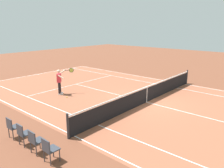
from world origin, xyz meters
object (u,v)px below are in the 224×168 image
tennis_player_near (60,80)px  spectator_chair_3 (13,126)px  tennis_ball (67,97)px  spectator_chair_0 (49,149)px  spectator_chair_2 (23,133)px  spectator_chair_1 (35,140)px  tennis_net (147,94)px

tennis_player_near → spectator_chair_3: 5.98m
tennis_player_near → tennis_ball: bearing=167.8°
spectator_chair_0 → spectator_chair_2: bearing=0.0°
tennis_ball → spectator_chair_1: 6.32m
spectator_chair_2 → tennis_ball: bearing=-53.9°
tennis_player_near → spectator_chair_1: (-5.16, 4.86, -0.41)m
spectator_chair_2 → spectator_chair_3: 0.84m
tennis_ball → spectator_chair_2: 5.79m
tennis_net → spectator_chair_2: bearing=83.1°
spectator_chair_1 → spectator_chair_2: same height
spectator_chair_1 → spectator_chair_3: (1.69, 0.00, 0.00)m
spectator_chair_2 → spectator_chair_3: (0.84, 0.00, 0.00)m
tennis_player_near → spectator_chair_0: bearing=141.0°
tennis_ball → spectator_chair_3: 5.33m
spectator_chair_3 → spectator_chair_1: bearing=180.0°
tennis_net → spectator_chair_3: size_ratio=13.30×
tennis_net → tennis_player_near: size_ratio=6.89×
tennis_net → spectator_chair_2: 7.26m
tennis_net → tennis_ball: 4.99m
tennis_player_near → spectator_chair_0: (-6.00, 4.86, -0.41)m
tennis_player_near → spectator_chair_2: bearing=131.6°
spectator_chair_1 → spectator_chair_2: 0.84m
spectator_chair_0 → tennis_net: bearing=-83.5°
tennis_player_near → tennis_net: bearing=-155.6°
tennis_player_near → spectator_chair_3: (-3.47, 4.86, -0.41)m
tennis_player_near → spectator_chair_1: size_ratio=1.93×
spectator_chair_0 → tennis_ball: bearing=-42.5°
tennis_net → tennis_player_near: 5.71m
spectator_chair_2 → spectator_chair_3: bearing=0.0°
tennis_player_near → tennis_ball: 1.30m
spectator_chair_0 → spectator_chair_2: (1.69, 0.00, 0.00)m
spectator_chair_1 → spectator_chair_3: same height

